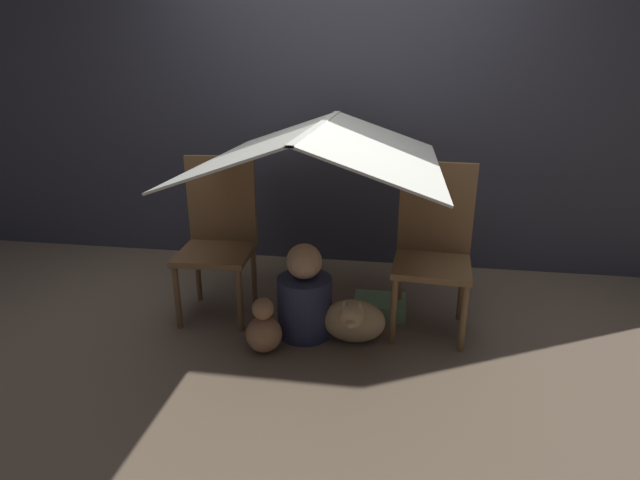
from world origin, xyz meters
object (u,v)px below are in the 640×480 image
Objects in this scene: dog at (353,320)px; chair_left at (218,233)px; person_front at (305,298)px; chair_right at (433,244)px.

chair_left is at bearing 160.96° from dog.
chair_left is 0.70m from person_front.
dog is (0.29, -0.07, -0.09)m from person_front.
chair_right is 0.82m from person_front.
chair_left is 2.73× the size of dog.
chair_right is at bearing 35.08° from dog.
chair_left is at bearing -175.55° from chair_right.
chair_left is at bearing 157.93° from person_front.
person_front is at bearing -25.63° from chair_left.
dog is at bearing -140.46° from chair_right.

